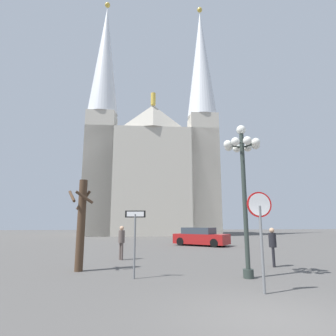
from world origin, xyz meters
TOP-DOWN VIEW (x-y plane):
  - ground_plane at (0.00, 0.00)m, footprint 120.00×120.00m
  - cathedral at (-0.86, 34.95)m, footprint 18.91×11.17m
  - stop_sign at (0.73, 1.99)m, footprint 0.72×0.08m
  - one_way_arrow_sign at (-2.82, 4.40)m, footprint 0.73×0.15m
  - street_lamp at (1.12, 4.08)m, footprint 1.40×1.40m
  - bare_tree at (-5.02, 6.06)m, footprint 1.13×0.93m
  - parked_car_near_red at (2.30, 17.00)m, footprint 4.49×4.07m
  - pedestrian_walking at (3.15, 6.31)m, footprint 0.32×0.32m
  - pedestrian_standing at (-3.56, 9.23)m, footprint 0.32×0.32m

SIDE VIEW (x-z plane):
  - ground_plane at x=0.00m, z-range 0.00..0.00m
  - parked_car_near_red at x=2.30m, z-range -0.04..1.39m
  - pedestrian_walking at x=3.15m, z-range 0.17..1.82m
  - pedestrian_standing at x=-3.56m, z-range 0.18..1.87m
  - one_way_arrow_sign at x=-2.82m, z-range 0.34..2.65m
  - bare_tree at x=-5.02m, z-range 0.09..3.71m
  - stop_sign at x=0.73m, z-range 0.54..3.30m
  - street_lamp at x=1.12m, z-range 1.06..6.59m
  - cathedral at x=-0.86m, z-range -7.12..28.34m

